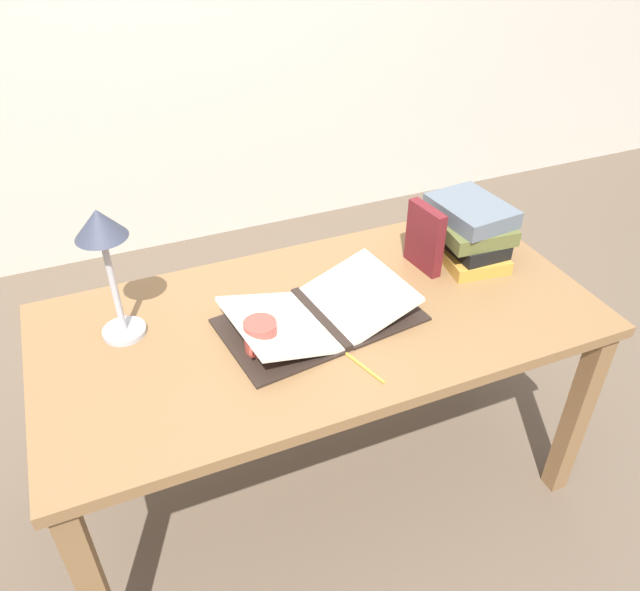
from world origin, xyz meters
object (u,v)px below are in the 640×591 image
open_book (320,314)px  book_stack_tall (468,230)px  reading_lamp (104,244)px  pencil (361,365)px  coffee_mug (260,337)px  book_standing_upright (425,238)px

open_book → book_stack_tall: book_stack_tall is taller
reading_lamp → pencil: 0.72m
open_book → pencil: open_book is taller
coffee_mug → book_standing_upright: bearing=17.4°
book_standing_upright → reading_lamp: bearing=171.1°
book_standing_upright → book_stack_tall: bearing=-5.2°
reading_lamp → coffee_mug: 0.46m
pencil → book_standing_upright: bearing=42.1°
open_book → book_standing_upright: size_ratio=2.77×
book_stack_tall → reading_lamp: 1.11m
open_book → pencil: bearing=-90.9°
book_stack_tall → book_standing_upright: size_ratio=1.49×
coffee_mug → reading_lamp: bearing=146.6°
reading_lamp → pencil: reading_lamp is taller
book_stack_tall → coffee_mug: (-0.77, -0.19, -0.05)m
book_standing_upright → reading_lamp: 0.95m
book_stack_tall → coffee_mug: size_ratio=2.99×
open_book → book_stack_tall: size_ratio=1.86×
coffee_mug → pencil: bearing=-35.7°
reading_lamp → coffee_mug: reading_lamp is taller
open_book → coffee_mug: 0.20m
open_book → book_standing_upright: (0.41, 0.13, 0.08)m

